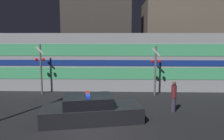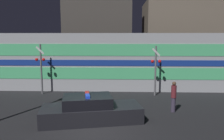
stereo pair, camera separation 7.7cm
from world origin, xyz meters
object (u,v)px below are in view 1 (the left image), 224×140
object	(u,v)px
train	(124,61)
police_car	(91,111)
pedestrian	(174,96)
crossing_signal_near	(155,68)

from	to	relation	value
train	police_car	size ratio (longest dim) A/B	4.04
pedestrian	train	bearing A→B (deg)	112.98
police_car	crossing_signal_near	bearing A→B (deg)	40.60
police_car	pedestrian	distance (m)	4.58
train	crossing_signal_near	distance (m)	3.35
crossing_signal_near	police_car	bearing A→B (deg)	-128.28
police_car	pedestrian	xyz separation A→B (m)	(4.32, 1.48, 0.35)
train	pedestrian	xyz separation A→B (m)	(2.56, -6.03, -1.32)
crossing_signal_near	train	bearing A→B (deg)	129.24
pedestrian	crossing_signal_near	xyz separation A→B (m)	(-0.44, 3.44, 1.10)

